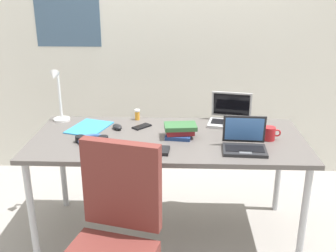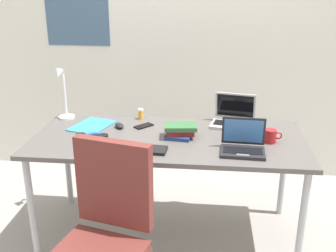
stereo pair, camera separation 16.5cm
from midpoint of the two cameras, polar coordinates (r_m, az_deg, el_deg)
ground_plane at (r=3.02m, az=1.62°, el=-14.78°), size 12.00×12.00×0.00m
wall_back at (r=3.60m, az=3.19°, el=13.30°), size 6.00×0.13×2.60m
desk at (r=2.69m, az=1.76°, el=-2.76°), size 1.80×0.80×0.74m
desk_lamp at (r=3.02m, az=-13.15°, el=4.42°), size 0.12×0.18×0.40m
laptop_far_corner at (r=2.93m, az=10.78°, el=0.96°), size 0.33×0.30×0.22m
laptop_center at (r=2.49m, az=12.44°, el=-2.73°), size 0.27×0.22×0.20m
external_keyboard at (r=2.46m, az=-2.09°, el=-3.29°), size 0.34×0.14×0.02m
computer_mouse at (r=2.84m, az=-5.27°, el=0.04°), size 0.10×0.11×0.03m
cell_phone at (r=2.86m, az=-1.81°, el=-0.01°), size 0.14×0.14×0.01m
headphones at (r=2.65m, az=-8.96°, el=-1.69°), size 0.21×0.18×0.04m
pill_bottle at (r=3.00m, az=-2.33°, el=1.71°), size 0.04×0.04×0.08m
book_stack at (r=2.66m, az=3.46°, el=-0.67°), size 0.22×0.18×0.09m
paper_folder_near_lamp at (r=2.90m, az=-9.11°, el=0.03°), size 0.31×0.36×0.01m
coffee_mug at (r=2.67m, az=16.05°, el=-1.39°), size 0.11×0.08×0.09m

